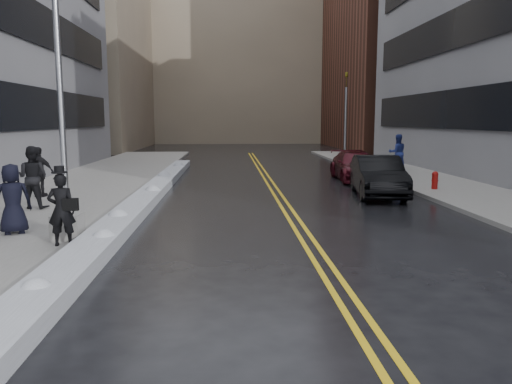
{
  "coord_description": "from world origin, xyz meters",
  "views": [
    {
      "loc": [
        0.56,
        -9.88,
        2.97
      ],
      "look_at": [
        1.19,
        1.62,
        1.3
      ],
      "focal_mm": 35.0,
      "sensor_mm": 36.0,
      "label": 1
    }
  ],
  "objects": [
    {
      "name": "ground",
      "position": [
        0.0,
        0.0,
        0.0
      ],
      "size": [
        160.0,
        160.0,
        0.0
      ],
      "primitive_type": "plane",
      "color": "black",
      "rests_on": "ground"
    },
    {
      "name": "sidewalk_west",
      "position": [
        -5.75,
        10.0,
        0.07
      ],
      "size": [
        5.5,
        50.0,
        0.15
      ],
      "primitive_type": "cube",
      "color": "gray",
      "rests_on": "ground"
    },
    {
      "name": "sidewalk_east",
      "position": [
        10.0,
        10.0,
        0.07
      ],
      "size": [
        4.0,
        50.0,
        0.15
      ],
      "primitive_type": "cube",
      "color": "gray",
      "rests_on": "ground"
    },
    {
      "name": "lane_line_left",
      "position": [
        2.35,
        10.0,
        0.0
      ],
      "size": [
        0.12,
        50.0,
        0.01
      ],
      "primitive_type": "cube",
      "color": "gold",
      "rests_on": "ground"
    },
    {
      "name": "lane_line_right",
      "position": [
        2.65,
        10.0,
        0.0
      ],
      "size": [
        0.12,
        50.0,
        0.01
      ],
      "primitive_type": "cube",
      "color": "gold",
      "rests_on": "ground"
    },
    {
      "name": "snow_ridge",
      "position": [
        -2.45,
        8.0,
        0.17
      ],
      "size": [
        0.9,
        30.0,
        0.34
      ],
      "primitive_type": "cube",
      "color": "silver",
      "rests_on": "ground"
    },
    {
      "name": "building_west_far",
      "position": [
        -15.5,
        44.0,
        9.0
      ],
      "size": [
        14.0,
        22.0,
        18.0
      ],
      "primitive_type": "cube",
      "color": "gray",
      "rests_on": "ground"
    },
    {
      "name": "building_east_far",
      "position": [
        19.0,
        42.0,
        14.0
      ],
      "size": [
        14.0,
        20.0,
        28.0
      ],
      "primitive_type": "cube",
      "color": "#562D21",
      "rests_on": "ground"
    },
    {
      "name": "building_far",
      "position": [
        2.0,
        60.0,
        11.0
      ],
      "size": [
        36.0,
        16.0,
        22.0
      ],
      "primitive_type": "cube",
      "color": "gray",
      "rests_on": "ground"
    },
    {
      "name": "lamppost",
      "position": [
        -3.3,
        2.0,
        2.53
      ],
      "size": [
        0.65,
        0.65,
        7.62
      ],
      "color": "gray",
      "rests_on": "sidewalk_west"
    },
    {
      "name": "fire_hydrant",
      "position": [
        9.0,
        10.0,
        0.55
      ],
      "size": [
        0.26,
        0.26,
        0.73
      ],
      "color": "maroon",
      "rests_on": "sidewalk_east"
    },
    {
      "name": "traffic_signal",
      "position": [
        8.5,
        24.0,
        3.4
      ],
      "size": [
        0.16,
        0.2,
        6.0
      ],
      "color": "gray",
      "rests_on": "sidewalk_east"
    },
    {
      "name": "pedestrian_fedora",
      "position": [
        -3.2,
        1.34,
        0.97
      ],
      "size": [
        0.64,
        0.46,
        1.65
      ],
      "primitive_type": "imported",
      "rotation": [
        0.0,
        0.0,
        3.26
      ],
      "color": "black",
      "rests_on": "sidewalk_west"
    },
    {
      "name": "pedestrian_b",
      "position": [
        -5.7,
        6.3,
        1.15
      ],
      "size": [
        1.1,
        0.94,
        2.0
      ],
      "primitive_type": "imported",
      "rotation": [
        0.0,
        0.0,
        2.94
      ],
      "color": "black",
      "rests_on": "sidewalk_west"
    },
    {
      "name": "pedestrian_c",
      "position": [
        -4.81,
        2.63,
        1.03
      ],
      "size": [
        1.01,
        0.85,
        1.76
      ],
      "primitive_type": "imported",
      "rotation": [
        0.0,
        0.0,
        3.55
      ],
      "color": "black",
      "rests_on": "sidewalk_west"
    },
    {
      "name": "pedestrian_d",
      "position": [
        -6.4,
        8.75,
        1.07
      ],
      "size": [
        1.13,
        0.59,
        1.84
      ],
      "primitive_type": "imported",
      "rotation": [
        0.0,
        0.0,
        3.0
      ],
      "color": "black",
      "rests_on": "sidewalk_west"
    },
    {
      "name": "pedestrian_east",
      "position": [
        9.95,
        17.48,
        1.16
      ],
      "size": [
        1.0,
        0.79,
        2.02
      ],
      "primitive_type": "imported",
      "rotation": [
        0.0,
        0.0,
        3.11
      ],
      "color": "navy",
      "rests_on": "sidewalk_east"
    },
    {
      "name": "car_black",
      "position": [
        6.37,
        9.19,
        0.79
      ],
      "size": [
        2.25,
        4.96,
        1.58
      ],
      "primitive_type": "imported",
      "rotation": [
        0.0,
        0.0,
        -0.12
      ],
      "color": "black",
      "rests_on": "ground"
    },
    {
      "name": "car_maroon",
      "position": [
        6.81,
        14.33,
        0.71
      ],
      "size": [
        2.17,
        4.96,
        1.42
      ],
      "primitive_type": "imported",
      "rotation": [
        0.0,
        0.0,
        -0.04
      ],
      "color": "#420A13",
      "rests_on": "ground"
    }
  ]
}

